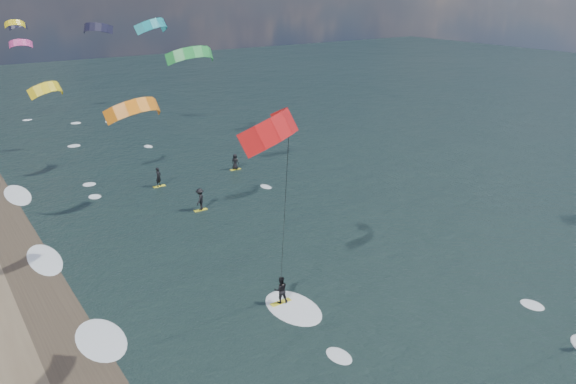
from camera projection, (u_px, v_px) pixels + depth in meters
kitesurfer_near_b at (289, 195)px, 24.52m from camera, size 7.00×9.03×13.29m
far_kitesurfers at (201, 185)px, 48.02m from camera, size 9.14×8.73×1.86m
bg_kite_field at (89, 42)px, 53.35m from camera, size 14.00×71.67×5.41m
shoreline_surf at (97, 344)px, 28.38m from camera, size 2.40×79.40×0.11m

